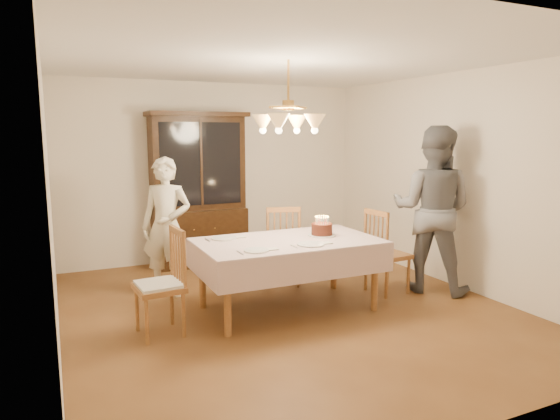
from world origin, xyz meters
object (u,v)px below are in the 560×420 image
dining_table (288,247)px  chair_far_side (282,249)px  elderly_woman (166,227)px  birthday_cake (322,230)px  china_hutch (199,192)px

dining_table → chair_far_side: chair_far_side is taller
elderly_woman → birthday_cake: elderly_woman is taller
china_hutch → chair_far_side: china_hutch is taller
china_hutch → elderly_woman: china_hutch is taller
elderly_woman → birthday_cake: 1.79m
china_hutch → chair_far_side: bearing=-65.2°
chair_far_side → birthday_cake: (0.11, -0.80, 0.38)m
birthday_cake → elderly_woman: bearing=145.9°
chair_far_side → china_hutch: bearing=114.8°
china_hutch → dining_table: bearing=-81.6°
dining_table → elderly_woman: (-1.05, 1.04, 0.12)m
dining_table → chair_far_side: bearing=69.0°
china_hutch → chair_far_side: size_ratio=2.16×
elderly_woman → chair_far_side: bearing=25.3°
elderly_woman → dining_table: bearing=-11.0°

